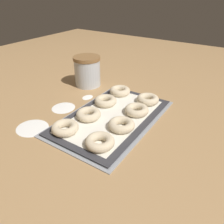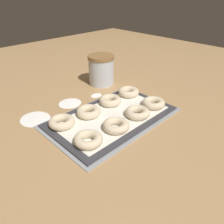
{
  "view_description": "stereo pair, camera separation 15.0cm",
  "coord_description": "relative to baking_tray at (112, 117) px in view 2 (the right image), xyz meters",
  "views": [
    {
      "loc": [
        -0.6,
        -0.39,
        0.45
      ],
      "look_at": [
        0.0,
        0.0,
        0.03
      ],
      "focal_mm": 35.0,
      "sensor_mm": 36.0,
      "label": 1
    },
    {
      "loc": [
        -0.5,
        -0.51,
        0.45
      ],
      "look_at": [
        0.0,
        0.0,
        0.03
      ],
      "focal_mm": 35.0,
      "sensor_mm": 36.0,
      "label": 2
    }
  ],
  "objects": [
    {
      "name": "bagel_back_mid_right",
      "position": [
        0.06,
        0.07,
        0.02
      ],
      "size": [
        0.09,
        0.09,
        0.03
      ],
      "color": "beige",
      "rests_on": "baking_mat"
    },
    {
      "name": "bagel_back_far_right",
      "position": [
        0.18,
        0.07,
        0.02
      ],
      "size": [
        0.09,
        0.09,
        0.03
      ],
      "color": "beige",
      "rests_on": "baking_mat"
    },
    {
      "name": "flour_patch_near",
      "position": [
        -0.22,
        0.2,
        -0.0
      ],
      "size": [
        0.11,
        0.12,
        0.0
      ],
      "color": "white",
      "rests_on": "ground_plane"
    },
    {
      "name": "baking_tray",
      "position": [
        0.0,
        0.0,
        0.0
      ],
      "size": [
        0.5,
        0.31,
        0.01
      ],
      "color": "#93969B",
      "rests_on": "ground_plane"
    },
    {
      "name": "flour_patch_far",
      "position": [
        0.09,
        0.19,
        -0.0
      ],
      "size": [
        0.06,
        0.04,
        0.0
      ],
      "color": "white",
      "rests_on": "ground_plane"
    },
    {
      "name": "bagel_front_far_left",
      "position": [
        -0.17,
        -0.07,
        0.02
      ],
      "size": [
        0.09,
        0.09,
        0.03
      ],
      "color": "beige",
      "rests_on": "baking_mat"
    },
    {
      "name": "flour_patch_side",
      "position": [
        -0.05,
        0.21,
        -0.0
      ],
      "size": [
        0.1,
        0.1,
        0.0
      ],
      "color": "white",
      "rests_on": "ground_plane"
    },
    {
      "name": "bagel_back_mid_left",
      "position": [
        -0.06,
        0.06,
        0.02
      ],
      "size": [
        0.09,
        0.09,
        0.03
      ],
      "color": "beige",
      "rests_on": "baking_mat"
    },
    {
      "name": "baking_mat",
      "position": [
        -0.0,
        -0.0,
        0.01
      ],
      "size": [
        0.47,
        0.29,
        0.0
      ],
      "color": "#333338",
      "rests_on": "baking_tray"
    },
    {
      "name": "bagel_back_far_left",
      "position": [
        -0.18,
        0.08,
        0.02
      ],
      "size": [
        0.09,
        0.09,
        0.03
      ],
      "color": "beige",
      "rests_on": "baking_mat"
    },
    {
      "name": "ground_plane",
      "position": [
        -0.0,
        -0.0,
        -0.0
      ],
      "size": [
        2.8,
        2.8,
        0.0
      ],
      "primitive_type": "plane",
      "color": "#A87F51"
    },
    {
      "name": "bagel_front_mid_left",
      "position": [
        -0.05,
        -0.08,
        0.02
      ],
      "size": [
        0.09,
        0.09,
        0.03
      ],
      "color": "beige",
      "rests_on": "baking_mat"
    },
    {
      "name": "flour_canister",
      "position": [
        0.2,
        0.28,
        0.07
      ],
      "size": [
        0.13,
        0.13,
        0.15
      ],
      "color": "silver",
      "rests_on": "ground_plane"
    },
    {
      "name": "bagel_front_far_right",
      "position": [
        0.17,
        -0.07,
        0.02
      ],
      "size": [
        0.09,
        0.09,
        0.03
      ],
      "color": "beige",
      "rests_on": "baking_mat"
    },
    {
      "name": "bagel_front_mid_right",
      "position": [
        0.07,
        -0.07,
        0.02
      ],
      "size": [
        0.09,
        0.09,
        0.03
      ],
      "color": "beige",
      "rests_on": "baking_mat"
    }
  ]
}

